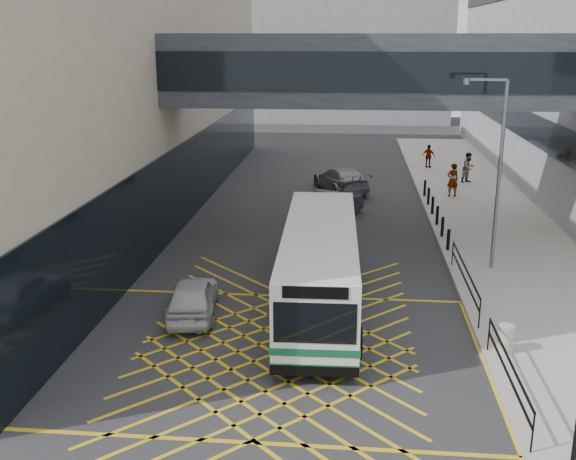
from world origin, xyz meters
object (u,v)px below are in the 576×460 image
(pedestrian_b, at_px, (468,168))
(bus, at_px, (320,266))
(street_lamp, at_px, (496,163))
(car_silver, at_px, (341,178))
(car_white, at_px, (193,297))
(pedestrian_c, at_px, (429,156))
(pedestrian_a, at_px, (453,180))
(car_dark, at_px, (333,205))
(litter_bin, at_px, (506,339))

(pedestrian_b, bearing_deg, bus, -150.16)
(bus, bearing_deg, street_lamp, 33.56)
(bus, xyz_separation_m, car_silver, (0.37, 18.02, -0.79))
(car_white, relative_size, street_lamp, 0.57)
(bus, height_order, pedestrian_c, bus)
(pedestrian_a, bearing_deg, car_dark, 19.38)
(car_white, xyz_separation_m, pedestrian_a, (10.79, 17.51, 0.44))
(street_lamp, xyz_separation_m, pedestrian_c, (-0.15, 20.65, -3.35))
(car_white, relative_size, litter_bin, 5.10)
(car_dark, relative_size, pedestrian_c, 2.97)
(pedestrian_c, bearing_deg, bus, 103.49)
(car_dark, bearing_deg, bus, 113.19)
(litter_bin, bearing_deg, car_silver, 103.75)
(pedestrian_a, bearing_deg, street_lamp, 71.30)
(car_silver, relative_size, street_lamp, 0.68)
(car_white, xyz_separation_m, litter_bin, (9.64, -2.09, -0.09))
(litter_bin, relative_size, pedestrian_b, 0.44)
(pedestrian_a, height_order, pedestrian_c, pedestrian_a)
(bus, distance_m, car_silver, 18.04)
(car_white, xyz_separation_m, street_lamp, (10.51, 5.36, 3.64))
(pedestrian_b, bearing_deg, street_lamp, -134.81)
(pedestrian_b, bearing_deg, car_dark, -170.95)
(bus, distance_m, pedestrian_a, 17.90)
(pedestrian_b, bearing_deg, car_silver, 159.32)
(street_lamp, bearing_deg, car_silver, 120.17)
(car_white, bearing_deg, car_dark, -115.74)
(bus, relative_size, pedestrian_c, 6.65)
(pedestrian_b, xyz_separation_m, pedestrian_c, (-1.92, 4.60, -0.13))
(street_lamp, bearing_deg, car_dark, 137.17)
(bus, height_order, street_lamp, street_lamp)
(car_dark, xyz_separation_m, car_silver, (0.28, 6.30, 0.04))
(car_silver, distance_m, pedestrian_b, 8.17)
(car_dark, height_order, litter_bin, car_dark)
(pedestrian_a, distance_m, pedestrian_c, 8.52)
(bus, bearing_deg, pedestrian_a, 66.70)
(litter_bin, relative_size, pedestrian_c, 0.51)
(car_white, distance_m, pedestrian_c, 28.00)
(car_white, distance_m, car_silver, 19.44)
(car_silver, xyz_separation_m, litter_bin, (5.14, -21.00, -0.21))
(bus, relative_size, car_dark, 2.24)
(bus, distance_m, pedestrian_b, 22.08)
(litter_bin, height_order, pedestrian_a, pedestrian_a)
(car_white, bearing_deg, pedestrian_b, -127.04)
(car_dark, xyz_separation_m, pedestrian_a, (6.56, 4.90, 0.36))
(bus, height_order, pedestrian_b, bus)
(street_lamp, relative_size, litter_bin, 8.98)
(pedestrian_c, bearing_deg, pedestrian_b, 140.10)
(car_silver, bearing_deg, car_dark, 64.04)
(pedestrian_c, bearing_deg, street_lamp, 117.82)
(bus, height_order, litter_bin, bus)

